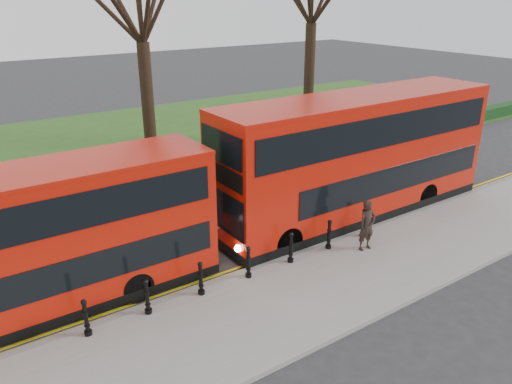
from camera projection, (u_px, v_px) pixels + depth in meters
ground at (221, 265)px, 16.33m from camera, size 120.00×120.00×0.00m
pavement at (275, 307)px, 14.00m from camera, size 60.00×4.00×0.15m
kerb at (237, 276)px, 15.53m from camera, size 60.00×0.25×0.16m
grass_verge at (83, 151)px, 27.79m from camera, size 60.00×18.00×0.06m
hedge at (139, 190)px, 21.38m from camera, size 60.00×0.90×0.80m
yellow_line_outer at (232, 274)px, 15.79m from camera, size 60.00×0.10×0.01m
yellow_line_inner at (229, 271)px, 15.94m from camera, size 60.00×0.10×0.01m
bollard_row at (248, 263)px, 15.16m from camera, size 9.99×0.15×1.00m
bus_lead at (26, 247)px, 13.11m from camera, size 10.31×2.37×4.10m
bus_rear at (357, 157)px, 19.08m from camera, size 12.00×2.75×4.77m
pedestrian at (367, 225)px, 16.70m from camera, size 0.66×0.45×1.77m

